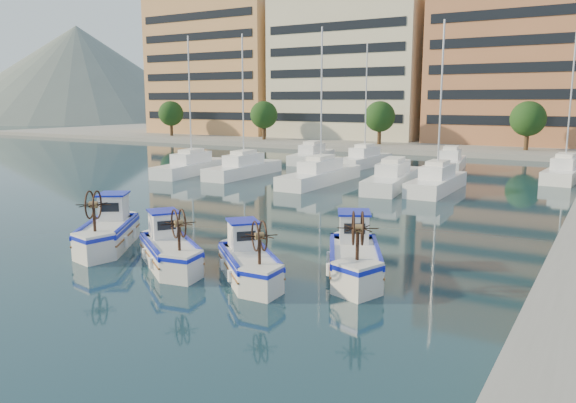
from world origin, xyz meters
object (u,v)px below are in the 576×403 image
object	(u,v)px
fishing_boat_c	(249,260)
fishing_boat_d	(355,255)
fishing_boat_a	(109,229)
fishing_boat_b	(169,248)

from	to	relation	value
fishing_boat_c	fishing_boat_d	world-z (taller)	fishing_boat_d
fishing_boat_a	fishing_boat_b	xyz separation A→B (m)	(4.18, -0.80, -0.07)
fishing_boat_b	fishing_boat_d	xyz separation A→B (m)	(6.55, 2.48, 0.06)
fishing_boat_d	fishing_boat_a	bearing A→B (deg)	162.78
fishing_boat_a	fishing_boat_b	world-z (taller)	fishing_boat_a
fishing_boat_c	fishing_boat_d	xyz separation A→B (m)	(3.06, 2.25, 0.08)
fishing_boat_b	fishing_boat_c	xyz separation A→B (m)	(3.48, 0.23, -0.02)
fishing_boat_a	fishing_boat_d	xyz separation A→B (m)	(10.72, 1.68, -0.01)
fishing_boat_a	fishing_boat_d	distance (m)	10.85
fishing_boat_a	fishing_boat_d	size ratio (longest dim) A/B	1.00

